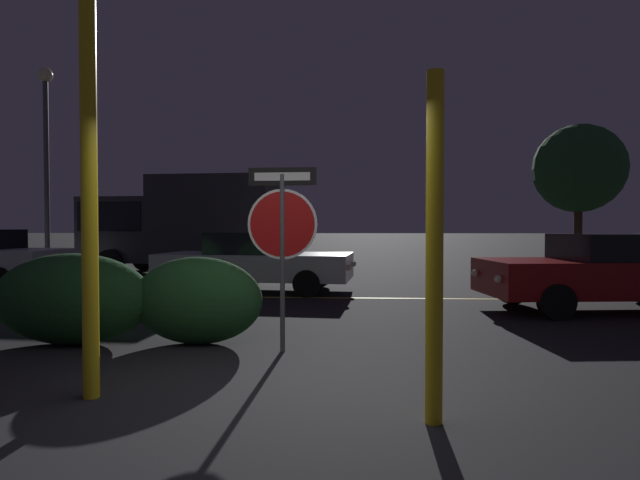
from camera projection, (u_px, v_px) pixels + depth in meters
name	position (u px, v px, depth m)	size (l,w,h in m)	color
ground_plane	(263.00, 397.00, 4.46)	(260.00, 260.00, 0.00)	black
road_center_stripe	(312.00, 298.00, 10.80)	(37.24, 0.12, 0.01)	gold
stop_sign	(282.00, 224.00, 6.08)	(0.86, 0.06, 2.25)	#4C4C51
yellow_pole_left	(89.00, 200.00, 4.42)	(0.14, 0.14, 3.53)	yellow
yellow_pole_right	(434.00, 248.00, 3.85)	(0.13, 0.13, 2.72)	yellow
hedge_bush_1	(73.00, 299.00, 6.48)	(2.08, 1.02, 1.19)	#19421E
hedge_bush_2	(198.00, 300.00, 6.50)	(1.70, 0.82, 1.14)	#1E4C23
passing_car_2	(255.00, 261.00, 11.98)	(4.75, 2.38, 1.40)	silver
passing_car_3	(606.00, 272.00, 9.08)	(4.57, 2.22, 1.40)	maroon
delivery_truck	(182.00, 223.00, 16.43)	(6.35, 2.82, 3.17)	#2D2D33
street_lamp	(46.00, 137.00, 16.27)	(0.47, 0.47, 6.74)	#4C4C51
tree_0	(579.00, 169.00, 20.39)	(3.59, 3.59, 5.74)	#422D1E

